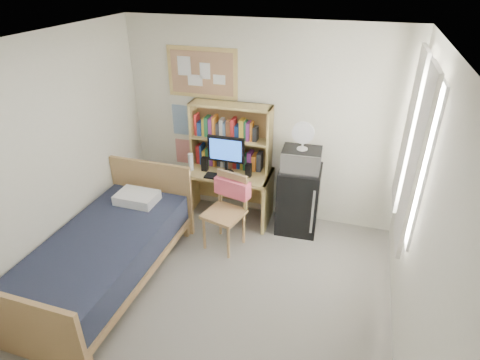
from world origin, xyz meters
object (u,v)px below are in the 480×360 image
(desk, at_px, (228,195))
(speaker_left, at_px, (205,164))
(mini_fridge, at_px, (298,199))
(desk_chair, at_px, (224,213))
(desk_fan, at_px, (303,137))
(bulletin_board, at_px, (202,73))
(speaker_right, at_px, (248,170))
(monitor, at_px, (226,155))
(bed, at_px, (105,259))
(microwave, at_px, (301,160))

(desk, bearing_deg, speaker_left, -168.69)
(mini_fridge, bearing_deg, speaker_left, -178.81)
(desk_chair, relative_size, desk_fan, 2.91)
(desk_fan, bearing_deg, bulletin_board, 165.40)
(bulletin_board, height_order, speaker_left, bulletin_board)
(desk, distance_m, speaker_left, 0.55)
(desk_chair, relative_size, speaker_right, 5.43)
(desk, xyz_separation_m, desk_chair, (0.16, -0.63, 0.12))
(mini_fridge, height_order, monitor, monitor)
(mini_fridge, height_order, bed, mini_fridge)
(desk, relative_size, bed, 0.53)
(bulletin_board, xyz_separation_m, speaker_left, (0.12, -0.36, -1.11))
(mini_fridge, xyz_separation_m, desk_fan, (0.00, -0.02, 0.88))
(speaker_left, relative_size, desk_fan, 0.57)
(bulletin_board, height_order, desk, bulletin_board)
(speaker_left, distance_m, microwave, 1.28)
(desk, relative_size, desk_chair, 1.20)
(desk_chair, xyz_separation_m, speaker_left, (-0.46, 0.57, 0.33))
(monitor, distance_m, microwave, 0.96)
(microwave, bearing_deg, bed, -141.71)
(mini_fridge, distance_m, speaker_right, 0.75)
(bed, bearing_deg, microwave, 41.97)
(bulletin_board, height_order, desk_chair, bulletin_board)
(desk_chair, relative_size, microwave, 2.04)
(desk, xyz_separation_m, desk_fan, (0.96, 0.01, 0.97))
(bed, xyz_separation_m, desk_fan, (1.84, 1.61, 1.03))
(speaker_right, relative_size, desk_fan, 0.54)
(bulletin_board, distance_m, microwave, 1.67)
(desk_chair, xyz_separation_m, mini_fridge, (0.80, 0.66, -0.04))
(desk_chair, relative_size, bed, 0.45)
(speaker_left, bearing_deg, mini_fridge, 3.46)
(desk_chair, distance_m, microwave, 1.16)
(bed, bearing_deg, mini_fridge, 42.33)
(speaker_left, height_order, speaker_right, speaker_left)
(bulletin_board, relative_size, microwave, 2.00)
(desk, height_order, mini_fridge, mini_fridge)
(speaker_right, bearing_deg, desk_fan, 4.87)
(mini_fridge, relative_size, speaker_right, 5.02)
(bed, distance_m, desk_fan, 2.65)
(bulletin_board, distance_m, desk_chair, 1.81)
(desk, relative_size, mini_fridge, 1.30)
(monitor, relative_size, speaker_left, 2.76)
(desk, distance_m, bed, 1.83)
(bulletin_board, relative_size, desk_fan, 2.85)
(mini_fridge, height_order, microwave, microwave)
(bulletin_board, bearing_deg, bed, -103.68)
(desk_chair, distance_m, bed, 1.44)
(bulletin_board, height_order, speaker_right, bulletin_board)
(speaker_right, bearing_deg, monitor, -180.00)
(bulletin_board, bearing_deg, desk_chair, -57.90)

